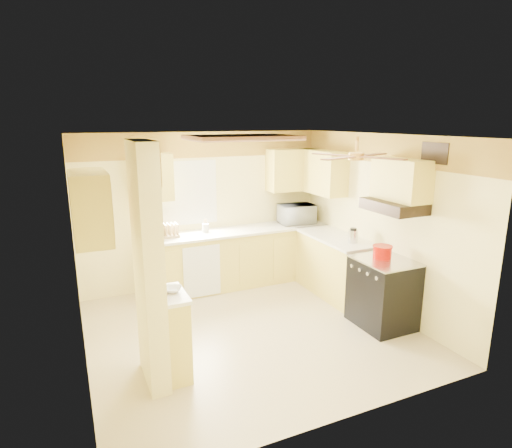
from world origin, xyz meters
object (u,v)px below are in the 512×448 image
bowl (172,290)px  dutch_oven (382,252)px  microwave (297,214)px  stove (383,292)px  kettle (353,236)px

bowl → dutch_oven: 2.79m
microwave → dutch_oven: (0.11, -2.07, -0.10)m
microwave → bowl: bearing=42.9°
stove → bowl: 2.83m
bowl → kettle: bearing=14.5°
dutch_oven → kettle: bearing=86.3°
microwave → bowl: (-2.68, -2.12, -0.14)m
microwave → dutch_oven: bearing=97.7°
bowl → dutch_oven: bearing=0.9°
microwave → stove: bearing=97.4°
stove → dutch_oven: bearing=85.5°
kettle → dutch_oven: bearing=-93.7°
stove → dutch_oven: 0.55m
microwave → dutch_oven: 2.08m
stove → bowl: bearing=179.4°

